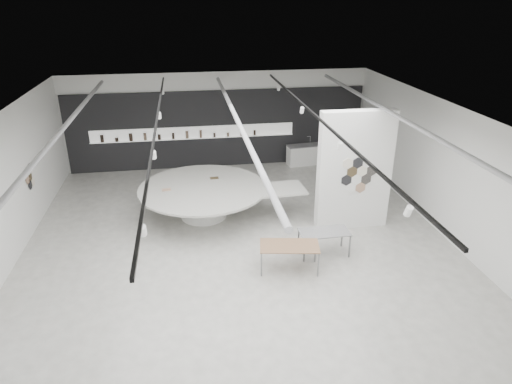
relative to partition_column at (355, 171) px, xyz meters
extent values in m
cube|color=beige|center=(-3.50, -1.00, -1.80)|extent=(12.00, 14.00, 0.01)
cube|color=silver|center=(-3.50, -1.00, 2.01)|extent=(12.00, 14.00, 0.01)
cube|color=white|center=(-3.50, 6.01, 0.10)|extent=(12.00, 0.01, 3.80)
cube|color=white|center=(2.50, -1.00, 0.10)|extent=(0.01, 14.00, 3.80)
cylinder|color=#939396|center=(-7.70, -0.50, 1.82)|extent=(0.12, 12.00, 0.12)
cylinder|color=#939396|center=(-3.50, -0.50, 1.82)|extent=(0.12, 12.00, 0.12)
cylinder|color=#939396|center=(0.70, -0.50, 1.82)|extent=(0.12, 12.00, 0.12)
cube|color=black|center=(-5.50, -1.00, 1.90)|extent=(0.05, 13.00, 0.06)
cylinder|color=white|center=(-5.50, -6.00, 1.72)|extent=(0.11, 0.18, 0.21)
cylinder|color=white|center=(-5.50, -2.70, 1.72)|extent=(0.11, 0.18, 0.21)
cylinder|color=white|center=(-5.50, 0.60, 1.72)|extent=(0.11, 0.18, 0.21)
cylinder|color=white|center=(-5.50, 3.90, 1.72)|extent=(0.11, 0.18, 0.21)
cube|color=black|center=(-1.50, -1.00, 1.90)|extent=(0.05, 13.00, 0.06)
cylinder|color=white|center=(-1.50, -6.00, 1.72)|extent=(0.11, 0.18, 0.21)
cylinder|color=white|center=(-1.50, -2.70, 1.72)|extent=(0.11, 0.18, 0.21)
cylinder|color=white|center=(-1.50, 0.60, 1.72)|extent=(0.11, 0.18, 0.21)
cylinder|color=white|center=(-1.50, 3.90, 1.72)|extent=(0.11, 0.18, 0.21)
cylinder|color=black|center=(-9.47, 1.50, -0.45)|extent=(0.03, 0.28, 0.28)
cylinder|color=silver|center=(-9.47, 1.76, -0.45)|extent=(0.03, 0.28, 0.28)
cylinder|color=#473923|center=(-9.47, 1.63, -0.22)|extent=(0.03, 0.28, 0.28)
cylinder|color=tan|center=(-9.47, 1.37, -0.22)|extent=(0.03, 0.28, 0.28)
cylinder|color=white|center=(-9.47, 1.50, 0.01)|extent=(0.03, 0.28, 0.28)
cylinder|color=black|center=(-9.47, 1.76, 0.01)|extent=(0.03, 0.28, 0.28)
cube|color=black|center=(-3.50, 5.94, -0.25)|extent=(11.80, 0.10, 3.10)
cube|color=white|center=(-4.50, 5.87, -0.32)|extent=(8.00, 0.06, 0.46)
cube|color=white|center=(-4.50, 5.81, -0.54)|extent=(8.00, 0.18, 0.02)
cylinder|color=black|center=(-8.03, 5.81, -0.39)|extent=(0.13, 0.13, 0.29)
cylinder|color=black|center=(-7.49, 5.81, -0.46)|extent=(0.13, 0.13, 0.15)
cylinder|color=black|center=(-6.94, 5.81, -0.38)|extent=(0.14, 0.14, 0.30)
cylinder|color=brown|center=(-6.40, 5.81, -0.39)|extent=(0.12, 0.12, 0.29)
cylinder|color=black|center=(-5.86, 5.81, -0.43)|extent=(0.12, 0.12, 0.21)
cylinder|color=black|center=(-5.31, 5.81, -0.41)|extent=(0.10, 0.10, 0.25)
cylinder|color=brown|center=(-4.77, 5.81, -0.38)|extent=(0.12, 0.12, 0.30)
cylinder|color=brown|center=(-4.23, 5.81, -0.38)|extent=(0.10, 0.10, 0.31)
cylinder|color=black|center=(-3.69, 5.81, -0.45)|extent=(0.09, 0.09, 0.17)
cylinder|color=brown|center=(-3.14, 5.81, -0.45)|extent=(0.10, 0.10, 0.16)
cylinder|color=brown|center=(-2.60, 5.81, -0.46)|extent=(0.09, 0.09, 0.15)
cylinder|color=black|center=(-2.06, 5.81, -0.43)|extent=(0.09, 0.09, 0.21)
cube|color=white|center=(0.00, 0.00, 0.00)|extent=(2.20, 0.35, 3.60)
cylinder|color=white|center=(0.00, -0.19, -0.20)|extent=(0.34, 0.03, 0.34)
cylinder|color=black|center=(0.30, -0.19, -0.20)|extent=(0.34, 0.03, 0.34)
cylinder|color=black|center=(-0.30, -0.19, -0.20)|extent=(0.34, 0.03, 0.34)
cylinder|color=silver|center=(0.15, -0.19, 0.06)|extent=(0.34, 0.03, 0.34)
cylinder|color=#473923|center=(-0.15, -0.19, 0.06)|extent=(0.34, 0.03, 0.34)
cylinder|color=tan|center=(0.15, -0.19, -0.46)|extent=(0.34, 0.03, 0.34)
cylinder|color=white|center=(-0.15, -0.19, -0.46)|extent=(0.34, 0.03, 0.34)
cylinder|color=black|center=(0.45, -0.19, 0.06)|extent=(0.34, 0.03, 0.34)
cylinder|color=black|center=(0.00, -0.19, 0.32)|extent=(0.34, 0.03, 0.34)
cylinder|color=silver|center=(-0.30, -0.19, 0.32)|extent=(0.34, 0.03, 0.34)
cylinder|color=white|center=(-4.40, 1.35, -1.33)|extent=(1.51, 1.51, 0.95)
cylinder|color=#B2B1A8|center=(-4.40, 1.35, -0.82)|extent=(4.18, 4.18, 0.07)
cube|color=#B2B1A8|center=(-2.15, 0.88, -0.82)|extent=(1.83, 1.19, 0.06)
cube|color=tan|center=(-5.51, 1.30, -0.78)|extent=(0.29, 0.21, 0.01)
cube|color=#473923|center=(-3.99, 2.03, -0.78)|extent=(0.29, 0.21, 0.01)
cube|color=#896446|center=(-2.39, -2.06, -1.11)|extent=(1.60, 0.99, 0.03)
cube|color=slate|center=(-3.15, -2.27, -1.46)|extent=(0.04, 0.04, 0.67)
cube|color=slate|center=(-3.03, -1.60, -1.46)|extent=(0.04, 0.04, 0.67)
cube|color=slate|center=(-1.74, -2.51, -1.46)|extent=(0.04, 0.04, 0.67)
cube|color=slate|center=(-1.63, -1.84, -1.46)|extent=(0.04, 0.04, 0.67)
cube|color=gray|center=(-1.29, -1.47, -1.12)|extent=(1.35, 0.70, 0.03)
cube|color=slate|center=(-1.92, -1.78, -1.47)|extent=(0.04, 0.04, 0.66)
cube|color=slate|center=(-1.93, -1.18, -1.47)|extent=(0.04, 0.04, 0.66)
cube|color=slate|center=(-0.65, -1.75, -1.47)|extent=(0.04, 0.04, 0.66)
cube|color=slate|center=(-0.66, -1.16, -1.47)|extent=(0.04, 0.04, 0.66)
cube|color=white|center=(0.00, 5.52, -1.40)|extent=(1.49, 0.70, 0.81)
cube|color=gray|center=(0.00, 5.52, -0.98)|extent=(1.53, 0.74, 0.03)
cylinder|color=silver|center=(0.25, 5.68, -0.80)|extent=(0.02, 0.02, 0.32)
cylinder|color=silver|center=(0.18, 5.67, -0.65)|extent=(0.15, 0.04, 0.02)
camera|label=1|loc=(-4.81, -11.85, 4.81)|focal=32.00mm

